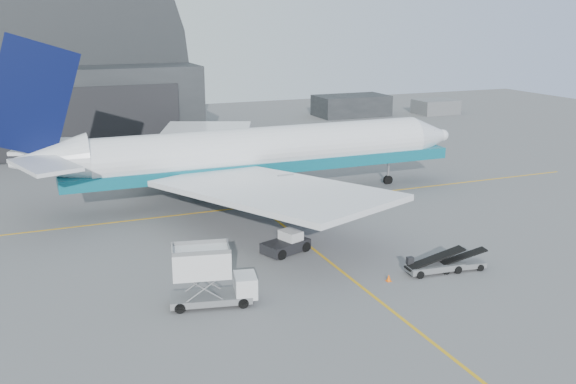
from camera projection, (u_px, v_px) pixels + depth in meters
name	position (u px, v px, depth m)	size (l,w,h in m)	color
ground	(347.00, 276.00, 48.33)	(200.00, 200.00, 0.00)	#565659
taxi_lines	(285.00, 227.00, 59.64)	(80.00, 42.12, 0.02)	gold
hangar	(18.00, 81.00, 95.77)	(50.00, 28.30, 28.00)	black
distant_bldg_a	(351.00, 116.00, 126.47)	(14.00, 8.00, 4.00)	black
distant_bldg_b	(435.00, 114.00, 129.10)	(8.00, 6.00, 2.80)	slate
airliner	(248.00, 154.00, 67.39)	(50.46, 48.93, 17.71)	white
catering_truck	(209.00, 277.00, 43.01)	(6.14, 3.27, 4.01)	slate
pushback_tug	(287.00, 244.00, 53.12)	(4.38, 3.39, 1.79)	black
belt_loader_a	(434.00, 266.00, 48.84)	(4.79, 1.96, 1.81)	slate
belt_loader_b	(459.00, 264.00, 49.42)	(4.25, 1.96, 1.59)	slate
traffic_cone	(389.00, 278.00, 47.32)	(0.37, 0.37, 0.53)	#F45907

